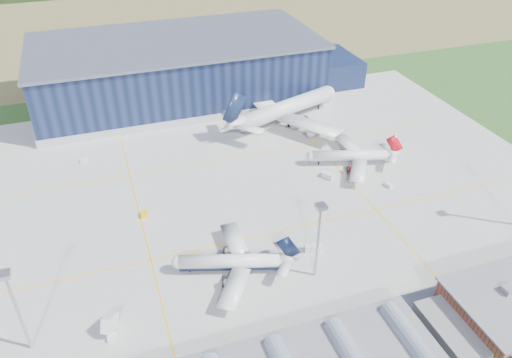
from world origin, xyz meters
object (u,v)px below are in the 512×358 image
airliner_widebody (287,100)px  car_a (359,321)px  airliner_navy (230,255)px  gse_van_a (313,248)px  gse_cart_a (389,185)px  light_mast_west (13,299)px  hangar (184,71)px  light_mast_center (319,230)px  airliner_red (351,151)px  gse_tug_a (195,261)px  gse_van_b (328,176)px  airstair (110,326)px  gse_tug_b (144,214)px  car_b (486,284)px  gse_cart_b (84,160)px

airliner_widebody → car_a: size_ratio=15.20×
airliner_navy → gse_van_a: airliner_navy is taller
airliner_navy → gse_cart_a: 65.05m
airliner_navy → light_mast_west: bearing=27.4°
airliner_widebody → gse_van_a: size_ratio=12.39×
hangar → light_mast_center: hangar is taller
airliner_red → gse_tug_a: 71.24m
airliner_navy → gse_van_a: (24.19, 0.16, -4.58)m
gse_cart_a → gse_van_b: gse_van_b is taller
gse_van_a → airstair: airstair is taller
gse_tug_a → light_mast_west: bearing=-164.4°
gse_van_b → hangar: bearing=81.2°
gse_cart_a → gse_van_a: bearing=-159.9°
airliner_widebody → airliner_navy: bearing=-141.1°
light_mast_west → gse_tug_b: bearing=52.1°
car_a → gse_cart_a: bearing=-21.9°
car_b → gse_van_a: bearing=71.3°
hangar → car_b: bearing=-71.8°
light_mast_west → gse_cart_a: (110.67, 29.80, -14.83)m
hangar → gse_cart_a: (47.86, -95.01, -11.02)m
gse_tug_a → hangar: bearing=74.8°
gse_van_b → light_mast_center: bearing=-149.0°
airliner_red → gse_cart_a: airliner_red is taller
gse_van_b → airliner_red: bearing=-2.4°
light_mast_center → airstair: 54.29m
gse_van_a → gse_tug_b: bearing=69.4°
gse_cart_b → gse_tug_b: bearing=-150.7°
gse_tug_a → gse_cart_a: gse_tug_a is taller
gse_van_b → car_a: bearing=-138.4°
gse_van_a → hangar: bearing=21.3°
airliner_red → gse_van_a: (-31.28, -37.90, -4.61)m
light_mast_west → gse_tug_a: light_mast_west is taller
gse_van_a → car_a: size_ratio=1.23×
hangar → airliner_red: 88.91m
hangar → gse_tug_b: size_ratio=48.63×
gse_van_b → gse_cart_a: bearing=-62.7°
airliner_navy → car_a: 35.93m
light_mast_center → airliner_widebody: 89.14m
gse_cart_a → gse_van_b: 20.39m
airstair → airliner_widebody: bearing=72.0°
light_mast_west → airliner_widebody: size_ratio=0.39×
gse_van_a → car_b: gse_van_a is taller
hangar → gse_cart_b: size_ratio=53.64×
light_mast_center → gse_tug_b: light_mast_center is taller
airliner_red → airliner_widebody: airliner_widebody is taller
light_mast_center → gse_cart_b: (-54.18, 79.25, -14.85)m
gse_cart_a → gse_cart_b: (-94.85, 49.45, -0.01)m
airliner_widebody → gse_van_b: airliner_widebody is taller
gse_tug_a → airstair: size_ratio=0.73×
gse_van_a → gse_van_b: 38.06m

